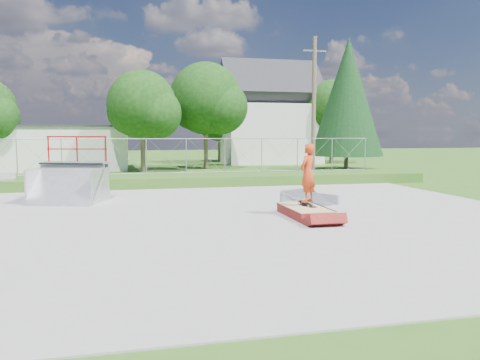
{
  "coord_description": "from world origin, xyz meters",
  "views": [
    {
      "loc": [
        -2.69,
        -13.35,
        2.53
      ],
      "look_at": [
        0.55,
        0.7,
        1.1
      ],
      "focal_mm": 35.0,
      "sensor_mm": 36.0,
      "label": 1
    }
  ],
  "objects_px": {
    "grind_box": "(305,212)",
    "flat_bank_ramp": "(310,199)",
    "quarter_pipe": "(67,170)",
    "skater": "(308,175)"
  },
  "relations": [
    {
      "from": "grind_box",
      "to": "skater",
      "type": "relative_size",
      "value": 1.24
    },
    {
      "from": "flat_bank_ramp",
      "to": "grind_box",
      "type": "bearing_deg",
      "value": -138.93
    },
    {
      "from": "flat_bank_ramp",
      "to": "skater",
      "type": "height_order",
      "value": "skater"
    },
    {
      "from": "grind_box",
      "to": "quarter_pipe",
      "type": "bearing_deg",
      "value": 147.09
    },
    {
      "from": "grind_box",
      "to": "quarter_pipe",
      "type": "height_order",
      "value": "quarter_pipe"
    },
    {
      "from": "quarter_pipe",
      "to": "flat_bank_ramp",
      "type": "height_order",
      "value": "quarter_pipe"
    },
    {
      "from": "flat_bank_ramp",
      "to": "skater",
      "type": "xyz_separation_m",
      "value": [
        -0.94,
        -2.19,
        1.04
      ]
    },
    {
      "from": "flat_bank_ramp",
      "to": "quarter_pipe",
      "type": "bearing_deg",
      "value": 140.3
    },
    {
      "from": "grind_box",
      "to": "flat_bank_ramp",
      "type": "distance_m",
      "value": 2.55
    },
    {
      "from": "grind_box",
      "to": "skater",
      "type": "height_order",
      "value": "skater"
    }
  ]
}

